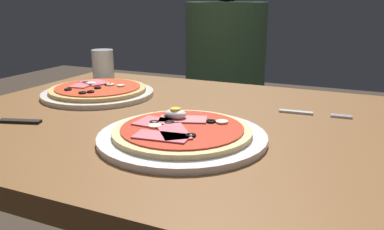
{
  "coord_description": "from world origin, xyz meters",
  "views": [
    {
      "loc": [
        0.32,
        -0.75,
        0.99
      ],
      "look_at": [
        0.01,
        -0.06,
        0.77
      ],
      "focal_mm": 37.18,
      "sensor_mm": 36.0,
      "label": 1
    }
  ],
  "objects_px": {
    "diner_person": "(224,107)",
    "knife": "(3,121)",
    "pizza_across_left": "(98,91)",
    "water_glass_near": "(103,66)",
    "fork": "(309,113)",
    "pizza_foreground": "(182,134)",
    "dining_table": "(198,172)"
  },
  "relations": [
    {
      "from": "dining_table",
      "to": "fork",
      "type": "distance_m",
      "value": 0.28
    },
    {
      "from": "pizza_across_left",
      "to": "knife",
      "type": "bearing_deg",
      "value": -97.74
    },
    {
      "from": "pizza_across_left",
      "to": "fork",
      "type": "height_order",
      "value": "pizza_across_left"
    },
    {
      "from": "diner_person",
      "to": "knife",
      "type": "bearing_deg",
      "value": 80.45
    },
    {
      "from": "pizza_across_left",
      "to": "fork",
      "type": "bearing_deg",
      "value": 5.09
    },
    {
      "from": "pizza_foreground",
      "to": "water_glass_near",
      "type": "height_order",
      "value": "water_glass_near"
    },
    {
      "from": "pizza_across_left",
      "to": "knife",
      "type": "height_order",
      "value": "pizza_across_left"
    },
    {
      "from": "pizza_foreground",
      "to": "diner_person",
      "type": "distance_m",
      "value": 0.94
    },
    {
      "from": "pizza_foreground",
      "to": "pizza_across_left",
      "type": "height_order",
      "value": "pizza_foreground"
    },
    {
      "from": "dining_table",
      "to": "water_glass_near",
      "type": "distance_m",
      "value": 0.58
    },
    {
      "from": "pizza_foreground",
      "to": "knife",
      "type": "height_order",
      "value": "pizza_foreground"
    },
    {
      "from": "dining_table",
      "to": "diner_person",
      "type": "distance_m",
      "value": 0.79
    },
    {
      "from": "fork",
      "to": "knife",
      "type": "xyz_separation_m",
      "value": [
        -0.58,
        -0.32,
        0.0
      ]
    },
    {
      "from": "pizza_foreground",
      "to": "diner_person",
      "type": "bearing_deg",
      "value": 104.73
    },
    {
      "from": "pizza_foreground",
      "to": "knife",
      "type": "xyz_separation_m",
      "value": [
        -0.39,
        -0.06,
        -0.01
      ]
    },
    {
      "from": "fork",
      "to": "pizza_across_left",
      "type": "bearing_deg",
      "value": -174.91
    },
    {
      "from": "pizza_across_left",
      "to": "water_glass_near",
      "type": "distance_m",
      "value": 0.25
    },
    {
      "from": "pizza_across_left",
      "to": "fork",
      "type": "xyz_separation_m",
      "value": [
        0.54,
        0.05,
        -0.01
      ]
    },
    {
      "from": "dining_table",
      "to": "diner_person",
      "type": "xyz_separation_m",
      "value": [
        -0.21,
        0.76,
        -0.06
      ]
    },
    {
      "from": "knife",
      "to": "fork",
      "type": "bearing_deg",
      "value": 29.27
    },
    {
      "from": "pizza_foreground",
      "to": "fork",
      "type": "distance_m",
      "value": 0.33
    },
    {
      "from": "fork",
      "to": "knife",
      "type": "height_order",
      "value": "knife"
    },
    {
      "from": "pizza_foreground",
      "to": "fork",
      "type": "bearing_deg",
      "value": 55.27
    },
    {
      "from": "knife",
      "to": "diner_person",
      "type": "relative_size",
      "value": 0.16
    },
    {
      "from": "knife",
      "to": "diner_person",
      "type": "distance_m",
      "value": 0.98
    },
    {
      "from": "pizza_across_left",
      "to": "fork",
      "type": "relative_size",
      "value": 1.86
    },
    {
      "from": "pizza_foreground",
      "to": "fork",
      "type": "height_order",
      "value": "pizza_foreground"
    },
    {
      "from": "pizza_foreground",
      "to": "knife",
      "type": "distance_m",
      "value": 0.4
    },
    {
      "from": "water_glass_near",
      "to": "diner_person",
      "type": "relative_size",
      "value": 0.08
    },
    {
      "from": "diner_person",
      "to": "fork",
      "type": "bearing_deg",
      "value": 124.16
    },
    {
      "from": "knife",
      "to": "dining_table",
      "type": "bearing_deg",
      "value": 26.21
    },
    {
      "from": "knife",
      "to": "pizza_foreground",
      "type": "bearing_deg",
      "value": 8.02
    }
  ]
}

